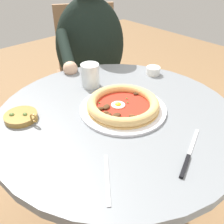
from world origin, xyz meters
TOP-DOWN VIEW (x-y plane):
  - dining_table at (0.00, 0.00)m, footprint 0.89×0.89m
  - pizza_on_plate at (-0.00, 0.03)m, footprint 0.32×0.32m
  - water_glass at (-0.23, 0.06)m, footprint 0.08×0.08m
  - steak_knife at (0.31, -0.01)m, footprint 0.09×0.22m
  - ramekin_capers at (-0.12, 0.35)m, footprint 0.06×0.06m
  - olive_pan at (-0.20, -0.28)m, footprint 0.14×0.11m
  - fork_utensil at (0.21, -0.23)m, footprint 0.14×0.12m
  - diner_person at (-0.60, 0.34)m, footprint 0.44×0.54m
  - cafe_chair_diner at (-0.73, 0.42)m, footprint 0.59×0.59m

SIDE VIEW (x-z plane):
  - diner_person at x=-0.60m, z-range -0.06..1.12m
  - cafe_chair_diner at x=-0.73m, z-range 0.09..1.01m
  - dining_table at x=0.00m, z-range 0.20..0.92m
  - fork_utensil at x=0.21m, z-range 0.72..0.72m
  - steak_knife at x=0.31m, z-range 0.72..0.73m
  - olive_pan at x=-0.20m, z-range 0.71..0.75m
  - ramekin_capers at x=-0.12m, z-range 0.72..0.75m
  - pizza_on_plate at x=0.00m, z-range 0.72..0.76m
  - water_glass at x=-0.23m, z-range 0.71..0.81m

